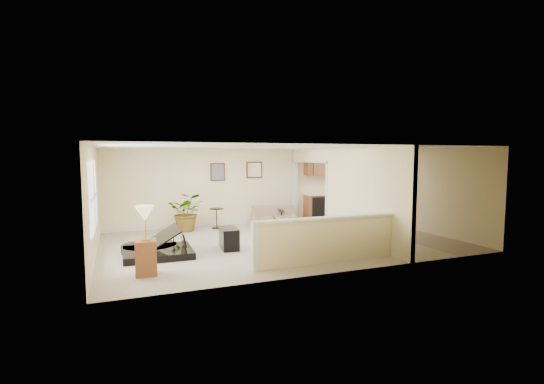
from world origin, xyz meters
name	(u,v)px	position (x,y,z in m)	size (l,w,h in m)	color
floor	(280,241)	(0.00, 0.00, 0.00)	(9.00, 9.00, 0.00)	#B2A58A
back_wall	(246,186)	(0.00, 3.00, 1.25)	(9.00, 0.04, 2.50)	beige
front_wall	(340,209)	(0.00, -3.00, 1.25)	(9.00, 0.04, 2.50)	beige
left_wall	(94,202)	(-4.50, 0.00, 1.25)	(0.04, 6.00, 2.50)	beige
right_wall	(416,189)	(4.50, 0.00, 1.25)	(0.04, 6.00, 2.50)	beige
ceiling	(280,147)	(0.00, 0.00, 2.50)	(9.00, 6.00, 0.04)	white
kitchen_vinyl	(378,233)	(3.15, 0.00, 0.00)	(2.70, 6.00, 0.01)	#998C67
interior_partition	(335,193)	(1.80, 0.25, 1.22)	(0.18, 5.99, 2.50)	beige
pony_half_wall	(325,239)	(0.08, -2.30, 0.52)	(3.42, 0.22, 1.00)	beige
left_window	(93,195)	(-4.49, -0.50, 1.45)	(0.05, 2.15, 1.45)	white
wall_art_left	(218,172)	(-0.95, 2.97, 1.75)	(0.48, 0.04, 0.58)	#3D2D16
wall_mirror	(254,170)	(0.30, 2.97, 1.80)	(0.55, 0.04, 0.55)	#3D2D16
kitchen_cabinets	(333,195)	(3.19, 2.73, 0.87)	(2.36, 0.65, 2.33)	brown
piano	(155,229)	(-3.22, -0.25, 0.60)	(1.81, 1.87, 1.43)	black
piano_bench	(229,238)	(-1.49, -0.30, 0.26)	(0.39, 0.77, 0.51)	black
loveseat	(273,216)	(0.70, 2.26, 0.31)	(1.66, 1.21, 0.82)	#977860
accent_table	(217,216)	(-1.13, 2.47, 0.41)	(0.44, 0.44, 0.64)	black
palm_plant	(187,212)	(-2.05, 2.38, 0.58)	(1.30, 1.22, 1.17)	black
small_plant	(281,217)	(1.01, 2.34, 0.24)	(0.40, 0.40, 0.57)	black
lamp_stand	(146,246)	(-3.53, -1.78, 0.57)	(0.42, 0.42, 1.34)	brown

